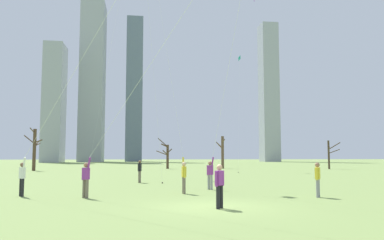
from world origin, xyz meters
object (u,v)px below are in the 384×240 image
object	(u,v)px
distant_kite_drifting_right_teal	(239,71)
bare_tree_center	(330,153)
kite_flyer_foreground_left_green	(138,96)
bystander_strolling_midfield	(220,184)
bare_tree_rightmost	(222,151)
bystander_far_off_by_trees	(318,178)
kite_flyer_foreground_right_orange	(75,83)
bare_tree_leftmost	(34,148)
kite_flyer_midfield_center_purple	(218,131)
bystander_watching_nearby	(140,170)
kite_flyer_midfield_right_pink	(177,129)
bare_tree_right_of_center	(167,155)

from	to	relation	value
distant_kite_drifting_right_teal	bare_tree_center	xyz separation A→B (m)	(14.84, 4.99, -10.91)
kite_flyer_foreground_left_green	bystander_strolling_midfield	bearing A→B (deg)	-28.36
kite_flyer_foreground_left_green	bare_tree_rightmost	size ratio (longest dim) A/B	3.44
distant_kite_drifting_right_teal	bare_tree_center	bearing A→B (deg)	18.58
distant_kite_drifting_right_teal	bare_tree_rightmost	world-z (taller)	distant_kite_drifting_right_teal
bystander_far_off_by_trees	bare_tree_center	distance (m)	41.95
kite_flyer_foreground_right_orange	bare_tree_leftmost	bearing A→B (deg)	106.60
bare_tree_rightmost	bare_tree_leftmost	world-z (taller)	bare_tree_leftmost
kite_flyer_foreground_left_green	kite_flyer_midfield_center_purple	distance (m)	7.09
bystander_watching_nearby	bare_tree_center	xyz separation A→B (m)	(27.78, 25.98, 1.38)
kite_flyer_midfield_center_purple	bystander_strolling_midfield	bearing A→B (deg)	-100.87
kite_flyer_foreground_left_green	bare_tree_center	xyz separation A→B (m)	(27.89, 38.74, -2.08)
kite_flyer_midfield_right_pink	bare_tree_center	size ratio (longest dim) A/B	4.65
bare_tree_rightmost	bare_tree_leftmost	xyz separation A→B (m)	(-26.32, -5.53, 0.26)
kite_flyer_foreground_right_orange	bare_tree_rightmost	size ratio (longest dim) A/B	3.49
kite_flyer_midfield_right_pink	bystander_far_off_by_trees	size ratio (longest dim) A/B	12.07
kite_flyer_foreground_left_green	bystander_strolling_midfield	size ratio (longest dim) A/B	10.52
bystander_far_off_by_trees	bystander_strolling_midfield	distance (m)	6.28
bystander_strolling_midfield	bare_tree_leftmost	xyz separation A→B (m)	(-16.67, 39.32, 2.00)
bystander_watching_nearby	bystander_strolling_midfield	bearing A→B (deg)	-78.50
kite_flyer_midfield_center_purple	bare_tree_center	distance (m)	40.75
bare_tree_rightmost	bystander_watching_nearby	bearing A→B (deg)	-112.46
kite_flyer_foreground_right_orange	kite_flyer_midfield_center_purple	size ratio (longest dim) A/B	1.37
bystander_far_off_by_trees	bare_tree_leftmost	size ratio (longest dim) A/B	0.29
kite_flyer_foreground_left_green	bare_tree_center	bearing A→B (deg)	54.25
bystander_watching_nearby	bare_tree_rightmost	bearing A→B (deg)	67.54
bare_tree_right_of_center	distant_kite_drifting_right_teal	bearing A→B (deg)	-46.18
bare_tree_right_of_center	kite_flyer_midfield_center_purple	bearing A→B (deg)	-89.58
bare_tree_rightmost	bare_tree_right_of_center	distance (m)	8.58
kite_flyer_midfield_center_purple	bare_tree_right_of_center	bearing A→B (deg)	90.42
bystander_strolling_midfield	bare_tree_right_of_center	bearing A→B (deg)	88.61
bystander_strolling_midfield	bare_tree_rightmost	size ratio (longest dim) A/B	0.33
kite_flyer_midfield_center_purple	bare_tree_leftmost	size ratio (longest dim) A/B	2.26
kite_flyer_foreground_right_orange	distant_kite_drifting_right_teal	bearing A→B (deg)	64.60
kite_flyer_foreground_left_green	bare_tree_right_of_center	distance (m)	43.31
bare_tree_leftmost	distant_kite_drifting_right_teal	bearing A→B (deg)	-8.36
distant_kite_drifting_right_teal	bare_tree_rightmost	size ratio (longest dim) A/B	3.13
kite_flyer_midfield_center_purple	bare_tree_rightmost	distance (m)	38.66
bare_tree_leftmost	kite_flyer_foreground_right_orange	bearing A→B (deg)	-73.40
kite_flyer_midfield_center_purple	bystander_strolling_midfield	xyz separation A→B (m)	(-1.36, -7.10, -2.44)
kite_flyer_midfield_right_pink	kite_flyer_midfield_center_purple	xyz separation A→B (m)	(2.27, -0.05, -0.09)
bystander_strolling_midfield	bare_tree_right_of_center	size ratio (longest dim) A/B	0.35
bare_tree_leftmost	bare_tree_right_of_center	bearing A→B (deg)	16.86
bystander_far_off_by_trees	bare_tree_leftmost	distance (m)	42.30
kite_flyer_midfield_center_purple	distant_kite_drifting_right_teal	distance (m)	31.19
kite_flyer_midfield_center_purple	bystander_far_off_by_trees	size ratio (longest dim) A/B	7.77
bystander_far_off_by_trees	bare_tree_rightmost	bearing A→B (deg)	84.11
bystander_watching_nearby	bare_tree_right_of_center	size ratio (longest dim) A/B	0.35
distant_kite_drifting_right_teal	kite_flyer_foreground_left_green	bearing A→B (deg)	-111.14
kite_flyer_midfield_right_pink	bare_tree_right_of_center	world-z (taller)	kite_flyer_midfield_right_pink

